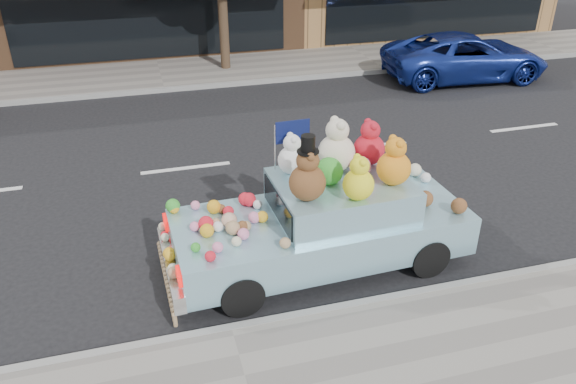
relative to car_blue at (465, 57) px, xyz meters
name	(u,v)px	position (x,y,z in m)	size (l,w,h in m)	color
ground	(186,168)	(-8.65, -3.85, -0.66)	(120.00, 120.00, 0.00)	black
far_sidewalk	(160,75)	(-8.65, 2.65, -0.60)	(60.00, 3.00, 0.12)	gray
near_kerb	(231,330)	(-8.65, -8.85, -0.60)	(60.00, 0.12, 0.13)	gray
far_kerb	(165,90)	(-8.65, 1.15, -0.60)	(60.00, 0.12, 0.13)	gray
car_blue	(465,57)	(0.00, 0.00, 0.00)	(2.20, 4.78, 1.33)	#1C339C
art_car	(324,216)	(-7.01, -7.65, 0.13)	(4.55, 1.92, 2.27)	black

